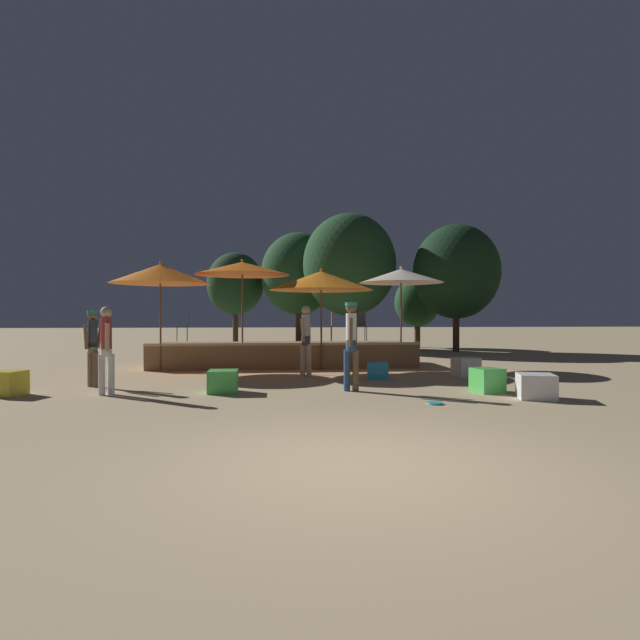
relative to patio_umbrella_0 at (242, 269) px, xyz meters
The scene contains 25 objects.
ground_plane 9.94m from the patio_umbrella_0, 79.42° to the right, with size 120.00×120.00×0.00m, color tan.
wooden_deck 2.99m from the patio_umbrella_0, 38.82° to the left, with size 7.87×2.40×0.77m.
patio_umbrella_0 is the anchor object (origin of this frame).
patio_umbrella_1 4.68m from the patio_umbrella_0, ahead, with size 2.51×2.51×3.02m.
patio_umbrella_2 2.29m from the patio_umbrella_0, ahead, with size 2.98×2.98×2.90m.
patio_umbrella_3 2.26m from the patio_umbrella_0, behind, with size 2.74×2.74×3.06m.
cube_seat_0 6.71m from the patio_umbrella_0, 19.93° to the right, with size 0.63×0.63×0.47m.
cube_seat_1 5.07m from the patio_umbrella_0, 91.64° to the right, with size 0.58×0.58×0.45m.
cube_seat_2 6.58m from the patio_umbrella_0, 134.63° to the right, with size 0.63×0.63×0.48m.
cube_seat_3 4.99m from the patio_umbrella_0, 35.07° to the right, with size 0.60×0.60×0.41m.
cube_seat_4 7.52m from the patio_umbrella_0, 42.45° to the right, with size 0.62×0.62×0.48m.
cube_seat_5 8.46m from the patio_umbrella_0, 44.14° to the right, with size 0.79×0.79×0.46m.
person_0 5.33m from the patio_umbrella_0, 60.34° to the right, with size 0.30×0.49×1.83m.
person_1 4.84m from the patio_umbrella_0, 133.08° to the right, with size 0.34×0.43×1.66m.
person_2 5.36m from the patio_umbrella_0, 118.22° to the right, with size 0.28×0.47×1.72m.
person_3 3.17m from the patio_umbrella_0, 47.73° to the right, with size 0.32×0.46×1.80m.
bistro_chair_0 2.64m from the patio_umbrella_0, 148.40° to the left, with size 0.41×0.41×0.90m.
bistro_chair_1 3.13m from the patio_umbrella_0, 16.01° to the left, with size 0.40×0.40×0.90m.
bistro_chair_2 3.98m from the patio_umbrella_0, 12.39° to the left, with size 0.40×0.40×0.90m.
frisbee_disc 7.59m from the patio_umbrella_0, 58.26° to the right, with size 0.27×0.27×0.03m.
background_tree_0 10.24m from the patio_umbrella_0, 78.05° to the left, with size 3.66×3.66×5.62m.
background_tree_1 12.13m from the patio_umbrella_0, 49.55° to the left, with size 2.21×2.21×3.43m.
background_tree_2 11.48m from the patio_umbrella_0, 95.24° to the left, with size 2.90×2.90×4.78m.
background_tree_3 10.81m from the patio_umbrella_0, 36.10° to the left, with size 3.69×3.69×5.46m.
background_tree_4 8.76m from the patio_umbrella_0, 60.66° to the left, with size 4.15×4.15×6.10m.
Camera 1 is at (-0.86, -5.09, 1.55)m, focal length 28.00 mm.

